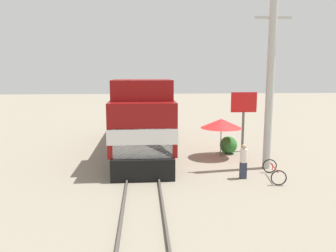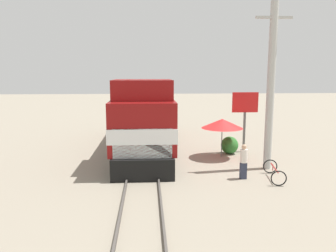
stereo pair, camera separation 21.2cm
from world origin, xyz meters
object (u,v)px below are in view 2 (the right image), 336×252
(vendor_umbrella, at_px, (222,123))
(person_bystander, at_px, (244,160))
(utility_pole, at_px, (271,84))
(bicycle, at_px, (274,172))
(billboard_sign, at_px, (245,108))
(locomotive, at_px, (144,120))

(vendor_umbrella, xyz_separation_m, person_bystander, (0.13, -3.94, -1.11))
(utility_pole, bearing_deg, bicycle, -99.68)
(utility_pole, xyz_separation_m, vendor_umbrella, (-1.83, 2.38, -2.33))
(billboard_sign, height_order, person_bystander, billboard_sign)
(bicycle, bearing_deg, vendor_umbrella, -59.78)
(vendor_umbrella, bearing_deg, locomotive, 152.30)
(billboard_sign, bearing_deg, bicycle, -91.68)
(vendor_umbrella, relative_size, billboard_sign, 0.64)
(utility_pole, xyz_separation_m, person_bystander, (-1.70, -1.57, -3.44))
(utility_pole, relative_size, billboard_sign, 2.30)
(bicycle, bearing_deg, person_bystander, 3.38)
(utility_pole, xyz_separation_m, bicycle, (-0.29, -1.72, -3.97))
(utility_pole, bearing_deg, vendor_umbrella, 127.63)
(vendor_umbrella, bearing_deg, bicycle, -69.43)
(bicycle, bearing_deg, billboard_sign, -82.03)
(locomotive, xyz_separation_m, vendor_umbrella, (4.52, -2.37, 0.08))
(locomotive, distance_m, utility_pole, 8.29)
(utility_pole, xyz_separation_m, billboard_sign, (-0.13, 3.69, -1.58))
(person_bystander, relative_size, bicycle, 0.82)
(utility_pole, bearing_deg, locomotive, 143.22)
(locomotive, xyz_separation_m, utility_pole, (6.35, -4.75, 2.41))
(utility_pole, height_order, vendor_umbrella, utility_pole)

